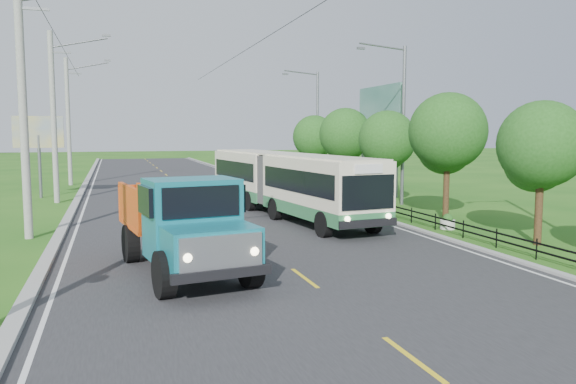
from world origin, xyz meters
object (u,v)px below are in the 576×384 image
tree_second (540,149)px  tree_fourth (387,143)px  tree_fifth (345,137)px  tree_back (314,139)px  billboard_right (379,115)px  pole_mid (54,116)px  bus (285,179)px  planter_far (318,188)px  billboard_left (38,137)px  planter_near (448,222)px  pole_near (24,107)px  streetlight_far (316,123)px  tree_third (447,136)px  planter_mid (367,201)px  pole_far (69,121)px  streetlight_mid (401,119)px  dump_truck (183,218)px

tree_second → tree_fourth: size_ratio=0.98×
tree_fifth → tree_back: bearing=90.0°
billboard_right → pole_mid: bearing=177.2°
billboard_right → bus: (-9.13, -7.77, -3.52)m
planter_far → billboard_left: billboard_left is taller
tree_fourth → planter_near: size_ratio=8.06×
pole_near → billboard_right: pole_near is taller
tree_fifth → streetlight_far: bearing=84.3°
tree_third → planter_mid: (-1.26, 5.86, -3.70)m
pole_far → billboard_left: bearing=-97.8°
tree_third → streetlight_mid: 5.98m
planter_near → billboard_left: 25.78m
billboard_right → tree_second: bearing=-97.8°
planter_far → billboard_right: size_ratio=0.09×
tree_fourth → streetlight_far: streetlight_far is taller
pole_mid → streetlight_far: (18.90, 7.00, -0.19)m
streetlight_far → dump_truck: 29.86m
planter_near → planter_far: bearing=90.0°
tree_fourth → planter_mid: tree_fourth is taller
streetlight_mid → planter_mid: streetlight_mid is taller
tree_back → planter_near: tree_back is taller
streetlight_mid → pole_mid: bearing=159.7°
tree_back → dump_truck: 27.74m
streetlight_far → pole_far: bearing=165.2°
pole_mid → tree_fourth: size_ratio=1.85×
pole_near → planter_far: pole_near is taller
streetlight_mid → billboard_left: streetlight_mid is taller
tree_fourth → tree_fifth: (0.00, 6.00, 0.27)m
tree_second → billboard_right: billboard_right is taller
dump_truck → pole_near: bearing=116.4°
tree_fourth → streetlight_far: size_ratio=0.60×
tree_second → tree_third: tree_third is taller
dump_truck → tree_fourth: bearing=35.0°
planter_far → dump_truck: size_ratio=0.09×
planter_far → pole_near: bearing=-142.4°
planter_far → dump_truck: dump_truck is taller
planter_near → dump_truck: dump_truck is taller
tree_second → billboard_left: size_ratio=1.02×
tree_third → tree_fifth: tree_third is taller
streetlight_far → planter_near: 22.57m
tree_fifth → billboard_left: bearing=168.7°
planter_near → planter_mid: same height
planter_near → dump_truck: bearing=-160.1°
tree_fifth → billboard_left: size_ratio=1.12×
tree_back → streetlight_mid: 12.23m
tree_second → dump_truck: tree_second is taller
tree_fourth → bus: tree_fourth is taller
bus → pole_near: bearing=-170.9°
tree_third → pole_mid: bearing=144.6°
tree_second → billboard_left: (-19.36, 21.86, 0.35)m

